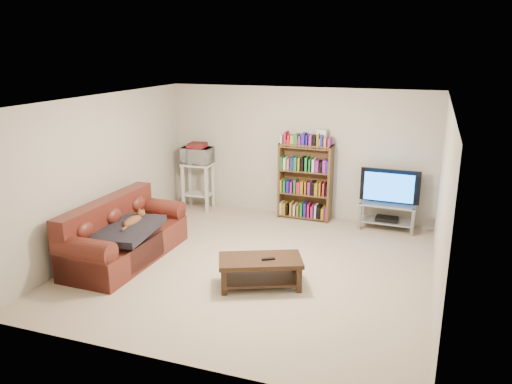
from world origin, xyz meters
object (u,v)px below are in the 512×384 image
at_px(sofa, 122,238).
at_px(tv_stand, 387,212).
at_px(bookshelf, 305,181).
at_px(coffee_table, 260,267).

height_order(sofa, tv_stand, sofa).
xyz_separation_m(sofa, bookshelf, (2.15, 2.72, 0.41)).
xyz_separation_m(sofa, tv_stand, (3.66, 2.61, 0.00)).
bearing_deg(coffee_table, tv_stand, 40.18).
bearing_deg(sofa, bookshelf, 52.75).
relative_size(sofa, tv_stand, 2.22).
bearing_deg(tv_stand, bookshelf, 178.01).
relative_size(coffee_table, bookshelf, 0.87).
bearing_deg(coffee_table, sofa, 152.14).
distance_m(sofa, bookshelf, 3.49).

